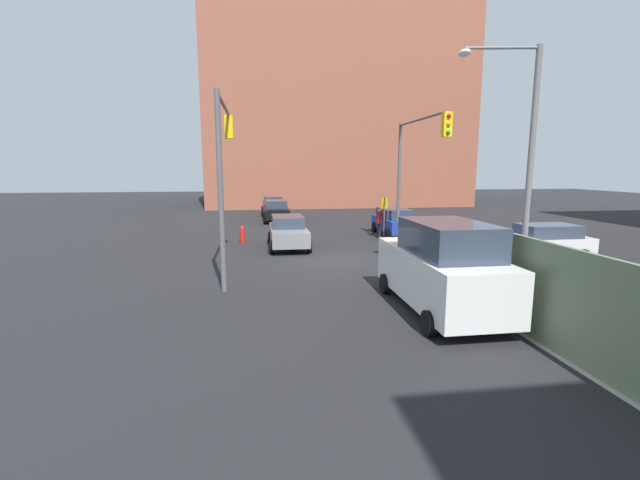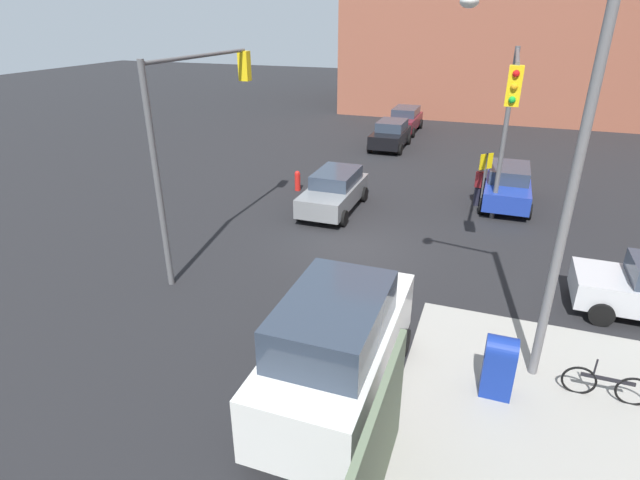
# 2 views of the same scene
# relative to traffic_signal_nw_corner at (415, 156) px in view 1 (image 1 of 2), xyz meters

# --- Properties ---
(ground_plane) EXTENTS (120.00, 120.00, 0.00)m
(ground_plane) POSITION_rel_traffic_signal_nw_corner_xyz_m (2.10, -4.50, -4.67)
(ground_plane) COLOR black
(building_brick_west) EXTENTS (16.00, 28.00, 22.46)m
(building_brick_west) POSITION_rel_traffic_signal_nw_corner_xyz_m (-29.90, 1.03, 6.56)
(building_brick_west) COLOR #93513D
(building_brick_west) RESTS_ON ground
(traffic_signal_nw_corner) EXTENTS (6.21, 0.36, 6.50)m
(traffic_signal_nw_corner) POSITION_rel_traffic_signal_nw_corner_xyz_m (0.00, 0.00, 0.00)
(traffic_signal_nw_corner) COLOR #59595B
(traffic_signal_nw_corner) RESTS_ON ground
(traffic_signal_se_corner) EXTENTS (5.90, 0.36, 6.50)m
(traffic_signal_se_corner) POSITION_rel_traffic_signal_nw_corner_xyz_m (4.33, -9.00, -0.02)
(traffic_signal_se_corner) COLOR #59595B
(traffic_signal_se_corner) RESTS_ON ground
(street_lamp_corner) EXTENTS (0.79, 2.64, 8.00)m
(street_lamp_corner) POSITION_rel_traffic_signal_nw_corner_xyz_m (7.24, 0.94, 0.03)
(street_lamp_corner) COLOR slate
(street_lamp_corner) RESTS_ON ground
(warning_sign_two_way) EXTENTS (0.48, 0.48, 2.40)m
(warning_sign_two_way) POSITION_rel_traffic_signal_nw_corner_xyz_m (-3.30, -0.53, -3.03)
(warning_sign_two_way) COLOR #4C4C4C
(warning_sign_two_way) RESTS_ON ground
(mailbox_blue) EXTENTS (0.56, 0.64, 1.43)m
(mailbox_blue) POSITION_rel_traffic_signal_nw_corner_xyz_m (8.30, 0.50, -3.91)
(mailbox_blue) COLOR navy
(mailbox_blue) RESTS_ON ground
(fire_hydrant) EXTENTS (0.26, 0.26, 0.94)m
(fire_hydrant) POSITION_rel_traffic_signal_nw_corner_xyz_m (-2.90, -8.70, -4.19)
(fire_hydrant) COLOR red
(fire_hydrant) RESTS_ON ground
(coupe_silver) EXTENTS (2.02, 4.29, 1.62)m
(coupe_silver) POSITION_rel_traffic_signal_nw_corner_xyz_m (3.72, 4.56, -3.83)
(coupe_silver) COLOR #B7BABF
(coupe_silver) RESTS_ON ground
(hatchback_blue) EXTENTS (4.34, 2.02, 1.62)m
(hatchback_blue) POSITION_rel_traffic_signal_nw_corner_xyz_m (-4.30, 0.46, -3.83)
(hatchback_blue) COLOR #1E389E
(hatchback_blue) RESTS_ON ground
(hatchback_black) EXTENTS (4.04, 2.02, 1.62)m
(hatchback_black) POSITION_rel_traffic_signal_nw_corner_xyz_m (-12.27, -6.41, -3.83)
(hatchback_black) COLOR black
(hatchback_black) RESTS_ON ground
(hatchback_maroon) EXTENTS (4.47, 2.02, 1.62)m
(hatchback_maroon) POSITION_rel_traffic_signal_nw_corner_xyz_m (-17.18, -6.50, -3.83)
(hatchback_maroon) COLOR maroon
(hatchback_maroon) RESTS_ON ground
(coupe_gray) EXTENTS (4.39, 2.02, 1.62)m
(coupe_gray) POSITION_rel_traffic_signal_nw_corner_xyz_m (-1.09, -6.31, -3.83)
(coupe_gray) COLOR slate
(coupe_gray) RESTS_ON ground
(van_white_delivery) EXTENTS (5.40, 2.32, 2.62)m
(van_white_delivery) POSITION_rel_traffic_signal_nw_corner_xyz_m (9.54, -2.70, -3.39)
(van_white_delivery) COLOR white
(van_white_delivery) RESTS_ON ground
(pedestrian_crossing) EXTENTS (0.36, 0.36, 1.69)m
(pedestrian_crossing) POSITION_rel_traffic_signal_nw_corner_xyz_m (-3.70, -0.70, -3.79)
(pedestrian_crossing) COLOR maroon
(pedestrian_crossing) RESTS_ON ground
(bicycle_leaning_on_fence) EXTENTS (0.05, 1.75, 0.97)m
(bicycle_leaning_on_fence) POSITION_rel_traffic_signal_nw_corner_xyz_m (7.70, 2.70, -4.33)
(bicycle_leaning_on_fence) COLOR black
(bicycle_leaning_on_fence) RESTS_ON ground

